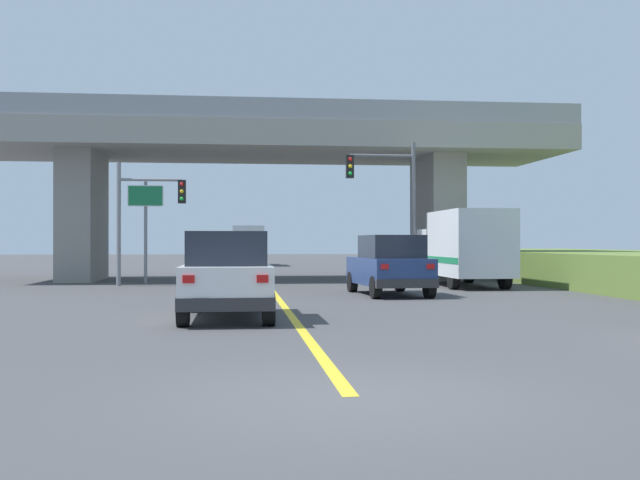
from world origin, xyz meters
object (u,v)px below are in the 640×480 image
object	(u,v)px
suv_crossing	(389,265)
traffic_signal_nearside	(392,193)
highway_sign	(146,209)
box_truck	(464,247)
semi_truck_distant	(248,245)
suv_lead	(227,275)
traffic_signal_farside	(143,208)

from	to	relation	value
suv_crossing	traffic_signal_nearside	xyz separation A→B (m)	(1.36, 6.32, 2.83)
highway_sign	box_truck	bearing A→B (deg)	-14.15
semi_truck_distant	suv_lead	bearing A→B (deg)	-91.46
box_truck	highway_sign	bearing A→B (deg)	165.85
traffic_signal_farside	box_truck	bearing A→B (deg)	-8.01
suv_crossing	semi_truck_distant	distance (m)	34.69
traffic_signal_nearside	suv_lead	bearing A→B (deg)	-115.92
semi_truck_distant	traffic_signal_farside	bearing A→B (deg)	-99.53
suv_crossing	highway_sign	xyz separation A→B (m)	(-9.00, 8.01, 2.18)
traffic_signal_farside	semi_truck_distant	size ratio (longest dim) A/B	0.67
suv_lead	highway_sign	world-z (taller)	highway_sign
suv_crossing	highway_sign	size ratio (longest dim) A/B	1.06
suv_crossing	traffic_signal_nearside	bearing A→B (deg)	73.90
box_truck	traffic_signal_farside	xyz separation A→B (m)	(-12.98, 1.83, 1.58)
box_truck	semi_truck_distant	world-z (taller)	box_truck
suv_crossing	traffic_signal_farside	size ratio (longest dim) A/B	0.92
suv_crossing	box_truck	world-z (taller)	box_truck
semi_truck_distant	box_truck	bearing A→B (deg)	-74.39
suv_crossing	highway_sign	world-z (taller)	highway_sign
traffic_signal_nearside	highway_sign	xyz separation A→B (m)	(-10.37, 1.70, -0.65)
box_truck	traffic_signal_farside	world-z (taller)	traffic_signal_farside
suv_crossing	box_truck	xyz separation A→B (m)	(4.02, 4.73, 0.58)
suv_lead	traffic_signal_farside	distance (m)	14.65
highway_sign	suv_crossing	bearing A→B (deg)	-41.66
suv_lead	semi_truck_distant	xyz separation A→B (m)	(1.07, 41.90, 0.59)
traffic_signal_farside	semi_truck_distant	world-z (taller)	traffic_signal_farside
box_truck	traffic_signal_nearside	bearing A→B (deg)	149.15
suv_lead	suv_crossing	world-z (taller)	same
traffic_signal_nearside	traffic_signal_farside	xyz separation A→B (m)	(-10.32, 0.24, -0.67)
box_truck	highway_sign	size ratio (longest dim) A/B	1.54
traffic_signal_farside	semi_truck_distant	bearing A→B (deg)	80.47
semi_truck_distant	traffic_signal_nearside	bearing A→B (deg)	-78.66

